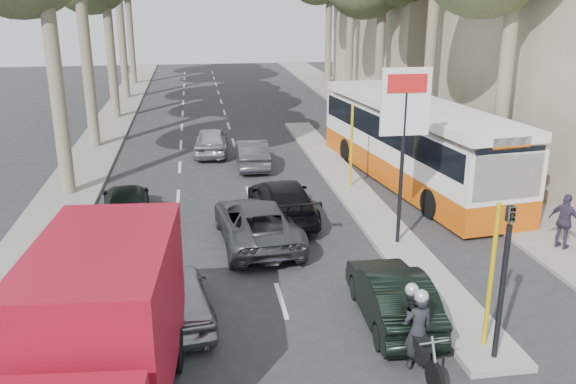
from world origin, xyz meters
The scene contains 18 objects.
ground centered at (0.00, 0.00, 0.00)m, with size 120.00×120.00×0.00m, color #28282B.
sidewalk_right centered at (8.60, 25.00, 0.06)m, with size 3.20×70.00×0.12m, color gray.
median_left centered at (-8.00, 28.00, 0.06)m, with size 2.40×64.00×0.12m, color gray.
traffic_island centered at (3.25, 11.00, 0.08)m, with size 1.50×26.00×0.16m, color gray.
billboard centered at (3.25, 5.00, 3.70)m, with size 1.50×12.10×5.60m.
traffic_light_island centered at (3.25, -1.50, 2.49)m, with size 0.16×0.41×3.60m.
silver_hatchback centered at (-3.50, 1.40, 0.63)m, with size 1.49×3.71×1.26m, color #9A9DA1.
dark_hatchback centered at (1.61, 0.58, 0.68)m, with size 1.44×4.12×1.36m, color black.
queue_car_a centered at (-1.10, 6.00, 0.70)m, with size 2.33×5.06×1.41m, color #45474C.
queue_car_b centered at (0.00, 7.97, 0.71)m, with size 1.99×4.90×1.42m, color black.
queue_car_c centered at (-2.17, 17.67, 0.69)m, with size 1.62×4.03×1.37m, color #B0B4B8.
queue_car_d centered at (-0.39, 15.00, 0.65)m, with size 1.37×3.92×1.29m, color #494B50.
queue_car_e centered at (-5.46, 9.11, 0.58)m, with size 1.63×4.01×1.16m, color black.
red_truck centered at (-4.75, -2.29, 1.78)m, with size 2.86×6.47×3.36m.
city_bus centered at (6.04, 11.68, 1.83)m, with size 4.52×13.43×3.47m.
motorcycle centered at (1.47, -1.27, 0.86)m, with size 0.86×2.21×1.89m.
pedestrian_near centered at (8.16, 3.84, 0.99)m, with size 1.02×0.50×1.74m, color #3C3048.
pedestrian_far centered at (8.27, 11.15, 0.94)m, with size 1.05×0.47×1.63m, color #6A5D4F.
Camera 1 is at (-2.91, -12.11, 7.60)m, focal length 38.00 mm.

